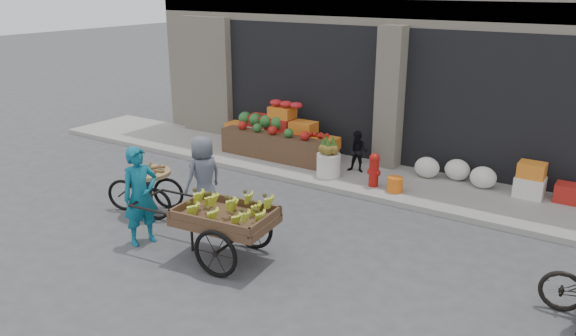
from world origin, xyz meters
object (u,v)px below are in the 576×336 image
Objects in this scene: pineapple_bin at (329,165)px; fire_hydrant at (374,168)px; orange_bucket at (395,184)px; vendor_woman at (140,196)px; banana_cart at (222,214)px; tricycle_cart at (148,185)px; vendor_grey at (204,176)px; seated_person at (358,152)px.

fire_hydrant reaches higher than pineapple_bin.
orange_bucket is 0.19× the size of vendor_woman.
banana_cart reaches higher than pineapple_bin.
pineapple_bin is at bearing 40.01° from tricycle_cart.
vendor_grey is at bearing -109.33° from pineapple_bin.
vendor_grey reaches higher than pineapple_bin.
fire_hydrant is 0.27× the size of banana_cart.
pineapple_bin is 3.09m from vendor_grey.
banana_cart is 1.87m from vendor_grey.
pineapple_bin is 1.11m from fire_hydrant.
vendor_grey is (-1.44, 1.20, -0.01)m from banana_cart.
seated_person is 4.64m from tricycle_cart.
seated_person is 0.35× the size of banana_cart.
vendor_woman reaches higher than pineapple_bin.
fire_hydrant is 2.22× the size of orange_bucket.
fire_hydrant is at bearing 174.29° from orange_bucket.
tricycle_cart is (-3.03, -3.37, 0.06)m from fire_hydrant.
seated_person reaches higher than tricycle_cart.
fire_hydrant is 4.53m from tricycle_cart.
orange_bucket is (1.60, -0.10, -0.10)m from pineapple_bin.
pineapple_bin is 0.20× the size of banana_cart.
vendor_grey is at bearing 133.98° from banana_cart.
banana_cart is (0.42, -4.09, 0.40)m from pineapple_bin.
banana_cart is 2.46m from tricycle_cart.
seated_person is at bearing 149.74° from orange_bucket.
seated_person is (-1.20, 0.70, 0.31)m from orange_bucket.
fire_hydrant is 4.11m from banana_cart.
fire_hydrant is at bearing -8.52° from vendor_woman.
vendor_grey is (-1.42, -3.50, 0.17)m from seated_person.
vendor_grey is (-2.12, -2.85, 0.26)m from fire_hydrant.
vendor_grey is at bearing -122.05° from seated_person.
tricycle_cart reaches higher than pineapple_bin.
vendor_woman is at bearing -103.86° from pineapple_bin.
seated_person reaches higher than orange_bucket.
orange_bucket is 0.34× the size of seated_person.
fire_hydrant reaches higher than orange_bucket.
pineapple_bin is 0.31× the size of vendor_woman.
fire_hydrant is 0.76× the size of seated_person.
tricycle_cart reaches higher than orange_bucket.
tricycle_cart reaches higher than fire_hydrant.
vendor_woman is (-2.18, -4.32, 0.33)m from fire_hydrant.
seated_person is 0.61× the size of vendor_grey.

